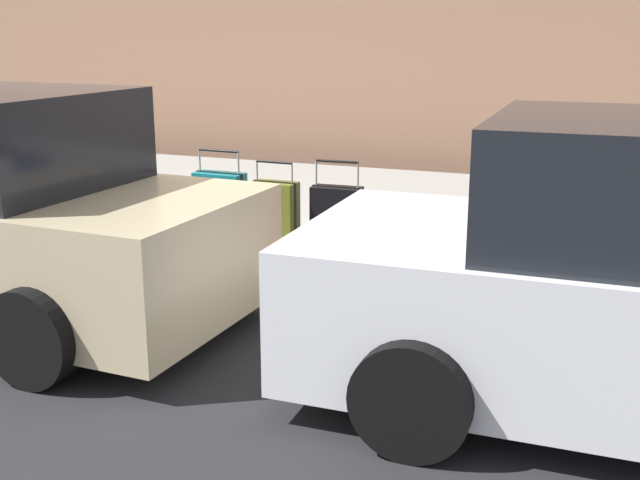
{
  "coord_description": "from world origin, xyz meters",
  "views": [
    {
      "loc": [
        -4.2,
        6.12,
        2.16
      ],
      "look_at": [
        -2.04,
        0.51,
        0.54
      ],
      "focal_mm": 44.35,
      "sensor_mm": 36.0,
      "label": 1
    }
  ],
  "objects_px": {
    "suitcase_navy_1": "(518,234)",
    "suitcase_red_3": "(393,231)",
    "suitcase_black_4": "(337,220)",
    "suitcase_teal_6": "(220,208)",
    "bollard_post": "(79,188)",
    "suitcase_olive_5": "(275,216)",
    "suitcase_silver_2": "(455,237)",
    "fire_hydrant": "(127,194)",
    "suitcase_maroon_0": "(584,234)"
  },
  "relations": [
    {
      "from": "suitcase_navy_1",
      "to": "suitcase_red_3",
      "type": "relative_size",
      "value": 1.55
    },
    {
      "from": "suitcase_navy_1",
      "to": "suitcase_black_4",
      "type": "height_order",
      "value": "suitcase_navy_1"
    },
    {
      "from": "suitcase_navy_1",
      "to": "suitcase_red_3",
      "type": "bearing_deg",
      "value": 1.01
    },
    {
      "from": "suitcase_navy_1",
      "to": "suitcase_teal_6",
      "type": "xyz_separation_m",
      "value": [
        2.8,
        -0.02,
        -0.01
      ]
    },
    {
      "from": "suitcase_teal_6",
      "to": "suitcase_navy_1",
      "type": "bearing_deg",
      "value": 179.69
    },
    {
      "from": "bollard_post",
      "to": "suitcase_teal_6",
      "type": "bearing_deg",
      "value": -174.97
    },
    {
      "from": "suitcase_red_3",
      "to": "suitcase_navy_1",
      "type": "bearing_deg",
      "value": -178.99
    },
    {
      "from": "suitcase_teal_6",
      "to": "bollard_post",
      "type": "bearing_deg",
      "value": 5.03
    },
    {
      "from": "suitcase_olive_5",
      "to": "bollard_post",
      "type": "height_order",
      "value": "bollard_post"
    },
    {
      "from": "suitcase_navy_1",
      "to": "suitcase_olive_5",
      "type": "distance_m",
      "value": 2.22
    },
    {
      "from": "suitcase_red_3",
      "to": "bollard_post",
      "type": "bearing_deg",
      "value": 1.77
    },
    {
      "from": "suitcase_silver_2",
      "to": "fire_hydrant",
      "type": "height_order",
      "value": "fire_hydrant"
    },
    {
      "from": "suitcase_silver_2",
      "to": "fire_hydrant",
      "type": "distance_m",
      "value": 3.33
    },
    {
      "from": "suitcase_red_3",
      "to": "suitcase_black_4",
      "type": "height_order",
      "value": "suitcase_black_4"
    },
    {
      "from": "suitcase_black_4",
      "to": "suitcase_olive_5",
      "type": "height_order",
      "value": "suitcase_black_4"
    },
    {
      "from": "suitcase_navy_1",
      "to": "suitcase_red_3",
      "type": "height_order",
      "value": "suitcase_navy_1"
    },
    {
      "from": "suitcase_maroon_0",
      "to": "suitcase_red_3",
      "type": "height_order",
      "value": "suitcase_maroon_0"
    },
    {
      "from": "suitcase_olive_5",
      "to": "fire_hydrant",
      "type": "xyz_separation_m",
      "value": [
        1.65,
        -0.04,
        0.08
      ]
    },
    {
      "from": "suitcase_black_4",
      "to": "suitcase_red_3",
      "type": "bearing_deg",
      "value": 167.9
    },
    {
      "from": "fire_hydrant",
      "to": "suitcase_red_3",
      "type": "bearing_deg",
      "value": 178.99
    },
    {
      "from": "suitcase_navy_1",
      "to": "suitcase_teal_6",
      "type": "bearing_deg",
      "value": -0.31
    },
    {
      "from": "suitcase_red_3",
      "to": "suitcase_black_4",
      "type": "relative_size",
      "value": 0.72
    },
    {
      "from": "suitcase_silver_2",
      "to": "suitcase_red_3",
      "type": "height_order",
      "value": "suitcase_red_3"
    },
    {
      "from": "suitcase_navy_1",
      "to": "suitcase_teal_6",
      "type": "height_order",
      "value": "suitcase_navy_1"
    },
    {
      "from": "suitcase_silver_2",
      "to": "suitcase_olive_5",
      "type": "bearing_deg",
      "value": 1.85
    },
    {
      "from": "suitcase_navy_1",
      "to": "suitcase_silver_2",
      "type": "xyz_separation_m",
      "value": [
        0.53,
        -0.05,
        -0.09
      ]
    },
    {
      "from": "suitcase_navy_1",
      "to": "bollard_post",
      "type": "bearing_deg",
      "value": 1.58
    },
    {
      "from": "suitcase_red_3",
      "to": "fire_hydrant",
      "type": "bearing_deg",
      "value": -1.01
    },
    {
      "from": "suitcase_olive_5",
      "to": "suitcase_navy_1",
      "type": "bearing_deg",
      "value": -179.79
    },
    {
      "from": "suitcase_red_3",
      "to": "suitcase_teal_6",
      "type": "relative_size",
      "value": 0.68
    },
    {
      "from": "fire_hydrant",
      "to": "suitcase_navy_1",
      "type": "bearing_deg",
      "value": 179.55
    },
    {
      "from": "suitcase_navy_1",
      "to": "fire_hydrant",
      "type": "height_order",
      "value": "suitcase_navy_1"
    },
    {
      "from": "suitcase_maroon_0",
      "to": "suitcase_silver_2",
      "type": "bearing_deg",
      "value": 2.25
    },
    {
      "from": "suitcase_teal_6",
      "to": "suitcase_black_4",
      "type": "bearing_deg",
      "value": -175.56
    },
    {
      "from": "suitcase_red_3",
      "to": "fire_hydrant",
      "type": "height_order",
      "value": "fire_hydrant"
    },
    {
      "from": "suitcase_navy_1",
      "to": "suitcase_olive_5",
      "type": "height_order",
      "value": "suitcase_navy_1"
    },
    {
      "from": "suitcase_silver_2",
      "to": "suitcase_red_3",
      "type": "distance_m",
      "value": 0.54
    },
    {
      "from": "suitcase_maroon_0",
      "to": "suitcase_silver_2",
      "type": "xyz_separation_m",
      "value": [
        1.05,
        0.04,
        -0.12
      ]
    },
    {
      "from": "suitcase_navy_1",
      "to": "suitcase_black_4",
      "type": "distance_m",
      "value": 1.65
    },
    {
      "from": "suitcase_black_4",
      "to": "suitcase_olive_5",
      "type": "xyz_separation_m",
      "value": [
        0.57,
        0.11,
        0.01
      ]
    },
    {
      "from": "suitcase_olive_5",
      "to": "fire_hydrant",
      "type": "height_order",
      "value": "suitcase_olive_5"
    },
    {
      "from": "suitcase_red_3",
      "to": "suitcase_olive_5",
      "type": "xyz_separation_m",
      "value": [
        1.15,
        -0.01,
        0.04
      ]
    },
    {
      "from": "suitcase_teal_6",
      "to": "suitcase_red_3",
      "type": "bearing_deg",
      "value": 178.87
    },
    {
      "from": "suitcase_silver_2",
      "to": "fire_hydrant",
      "type": "xyz_separation_m",
      "value": [
        3.33,
        0.02,
        0.14
      ]
    },
    {
      "from": "suitcase_silver_2",
      "to": "suitcase_black_4",
      "type": "xyz_separation_m",
      "value": [
        1.11,
        -0.06,
        0.05
      ]
    },
    {
      "from": "bollard_post",
      "to": "suitcase_maroon_0",
      "type": "bearing_deg",
      "value": -177.55
    },
    {
      "from": "suitcase_maroon_0",
      "to": "suitcase_red_3",
      "type": "xyz_separation_m",
      "value": [
        1.59,
        0.11,
        -0.1
      ]
    },
    {
      "from": "suitcase_navy_1",
      "to": "suitcase_red_3",
      "type": "xyz_separation_m",
      "value": [
        1.07,
        0.02,
        -0.07
      ]
    },
    {
      "from": "suitcase_navy_1",
      "to": "suitcase_olive_5",
      "type": "bearing_deg",
      "value": 0.21
    },
    {
      "from": "suitcase_black_4",
      "to": "fire_hydrant",
      "type": "height_order",
      "value": "suitcase_black_4"
    }
  ]
}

